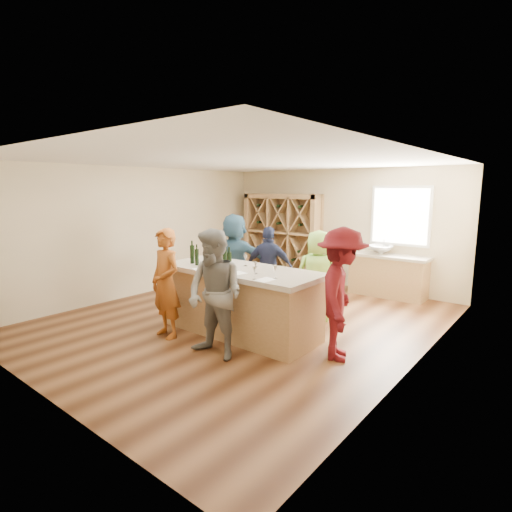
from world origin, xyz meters
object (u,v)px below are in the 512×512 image
Objects in this scene: sink at (380,250)px; tasting_counter_base at (240,303)px; wine_bottle_e at (225,258)px; person_far_right at (317,276)px; wine_bottle_c at (209,255)px; person_server at (341,294)px; wine_rack at (282,236)px; wine_bottle_f at (229,262)px; person_near_right at (215,294)px; person_near_left at (166,283)px; wine_bottle_b at (197,257)px; wine_bottle_d at (213,258)px; person_far_left at (235,258)px; wine_bottle_a at (192,254)px; person_far_mid at (269,268)px.

sink is 3.87m from tasting_counter_base.
wine_bottle_e is 0.19× the size of person_far_right.
person_server is at bearing 5.45° from wine_bottle_c.
wine_rack is 7.33× the size of wine_bottle_f.
tasting_counter_base is 1.44× the size of person_near_right.
person_server is at bearing 28.07° from person_near_left.
wine_bottle_f is at bearing -34.73° from wine_bottle_e.
wine_bottle_c reaches higher than wine_bottle_b.
person_near_right reaches higher than sink.
wine_bottle_d is 1.81m from person_far_left.
wine_bottle_d is (1.46, -4.00, 0.13)m from wine_rack.
person_far_right is (1.54, 1.55, -0.42)m from wine_bottle_a.
person_far_mid reaches higher than wine_bottle_d.
person_far_right is (-0.19, -2.38, -0.20)m from sink.
person_far_right is 1.96m from person_far_left.
person_far_mid is 1.05m from person_far_right.
wine_rack is 7.45× the size of wine_bottle_d.
wine_bottle_c is 1.66m from person_far_left.
person_far_left reaches higher than person_near_right.
person_near_left reaches higher than wine_bottle_b.
wine_rack is at bearing 108.02° from wine_bottle_c.
person_far_mid is 0.88× the size of person_far_left.
wine_bottle_a reaches higher than wine_bottle_e.
wine_rack reaches higher than wine_bottle_b.
tasting_counter_base is 1.42× the size of person_server.
wine_bottle_e is 0.31m from wine_bottle_f.
wine_bottle_f is (0.26, -0.18, -0.00)m from wine_bottle_e.
person_near_right is at bearing 86.85° from person_far_mid.
person_near_left is at bearing -105.67° from wine_bottle_c.
wine_bottle_a is 1.63m from person_far_left.
wine_bottle_b is 0.91× the size of wine_bottle_d.
wine_bottle_a is 0.17× the size of person_near_right.
wine_bottle_c reaches higher than wine_bottle_d.
person_far_left is (-1.96, -0.01, 0.11)m from person_far_right.
tasting_counter_base is 1.08m from person_near_right.
person_near_right is (1.17, -0.08, 0.03)m from person_near_left.
wine_rack is 5.25m from person_near_right.
wine_rack is at bearing 114.97° from wine_bottle_f.
wine_bottle_a is 0.17× the size of person_server.
tasting_counter_base is 1.60× the size of person_far_right.
person_server reaches higher than wine_bottle_a.
sink is (2.70, -0.07, -0.09)m from wine_rack.
person_near_left is 0.94× the size of person_far_left.
wine_bottle_d is at bearing 165.92° from wine_bottle_f.
person_far_left is 6.13× the size of wine_bottle_f.
wine_bottle_a is 1.05× the size of wine_bottle_d.
wine_bottle_d is 2.18m from person_server.
wine_bottle_c is 1.04× the size of wine_bottle_e.
person_far_right is at bearing 159.59° from person_far_mid.
wine_bottle_a is at bearing -76.50° from wine_rack.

